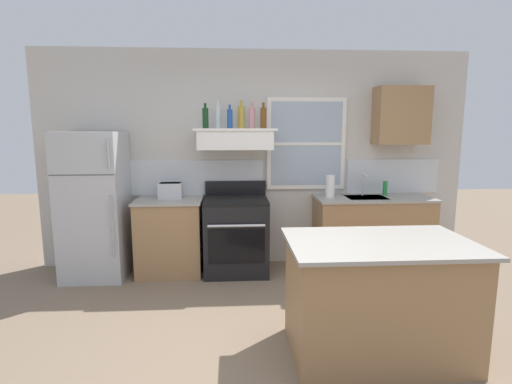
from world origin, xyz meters
The scene contains 19 objects.
ground_plane centered at (0.00, 0.00, 0.00)m, with size 16.00×16.00×0.00m, color #7A6651.
back_wall centered at (0.03, 2.23, 1.35)m, with size 5.40×0.11×2.70m.
refrigerator centered at (-1.90, 1.84, 0.86)m, with size 0.70×0.72×1.71m.
counter_left_of_stove centered at (-1.05, 1.90, 0.46)m, with size 0.79×0.63×0.91m.
toaster centered at (-1.03, 1.95, 1.01)m, with size 0.30×0.20×0.19m.
stove_range centered at (-0.25, 1.86, 0.46)m, with size 0.76×0.69×1.09m.
range_hood_shelf centered at (-0.25, 1.96, 1.62)m, with size 0.96×0.52×0.24m.
bottle_dark_green_wine centered at (-0.60, 1.91, 1.87)m, with size 0.07×0.07×0.29m.
bottle_clear_tall centered at (-0.45, 2.02, 1.88)m, with size 0.06×0.06×0.32m.
bottle_blue_liqueur centered at (-0.31, 1.90, 1.86)m, with size 0.07×0.07×0.27m.
bottle_champagne_gold_foil centered at (-0.17, 2.01, 1.88)m, with size 0.08×0.08×0.33m.
bottle_rose_pink centered at (-0.05, 1.97, 1.87)m, with size 0.07×0.07×0.31m.
bottle_amber_wine centered at (0.09, 1.97, 1.87)m, with size 0.07×0.07×0.30m.
counter_right_with_sink centered at (1.45, 1.90, 0.46)m, with size 1.43×0.63×0.91m.
sink_faucet centered at (1.35, 2.00, 1.08)m, with size 0.03×0.17×0.28m.
paper_towel_roll centered at (0.90, 1.90, 1.04)m, with size 0.11×0.11×0.27m, color white.
dish_soap_bottle centered at (1.63, 2.00, 1.00)m, with size 0.06×0.06×0.18m, color #268C3F.
kitchen_island centered at (0.82, 0.01, 0.46)m, with size 1.40×0.90×0.91m.
upper_cabinet_right centered at (1.80, 2.04, 1.90)m, with size 0.64×0.32×0.70m.
Camera 1 is at (-0.31, -2.81, 1.76)m, focal length 27.82 mm.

